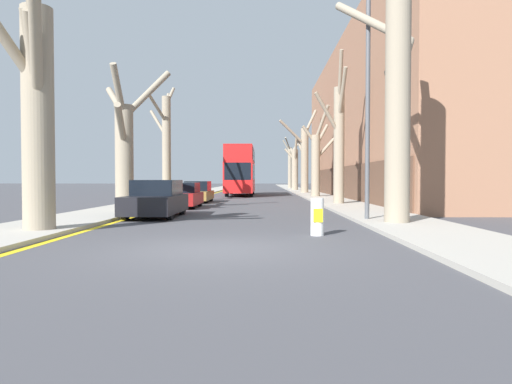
{
  "coord_description": "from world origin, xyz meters",
  "views": [
    {
      "loc": [
        1.1,
        -9.84,
        1.53
      ],
      "look_at": [
        0.48,
        27.75,
        0.47
      ],
      "focal_mm": 32.0,
      "sensor_mm": 36.0,
      "label": 1
    }
  ],
  "objects_px": {
    "street_tree_right_5": "(290,165)",
    "lamp_post": "(366,76)",
    "double_decker_bus": "(241,168)",
    "parked_car_1": "(182,196)",
    "street_tree_left_1": "(125,147)",
    "street_tree_left_0": "(36,107)",
    "street_tree_right_0": "(396,105)",
    "parked_car_2": "(198,192)",
    "traffic_bollard": "(317,217)",
    "parked_car_0": "(156,200)",
    "street_tree_left_2": "(166,143)",
    "street_tree_right_2": "(317,159)",
    "street_tree_right_4": "(295,168)",
    "street_tree_right_3": "(304,157)",
    "street_tree_right_1": "(339,140)"
  },
  "relations": [
    {
      "from": "street_tree_right_3",
      "to": "lamp_post",
      "type": "relative_size",
      "value": 0.94
    },
    {
      "from": "street_tree_left_1",
      "to": "parked_car_1",
      "type": "xyz_separation_m",
      "value": [
        2.13,
        3.14,
        -2.39
      ]
    },
    {
      "from": "street_tree_right_0",
      "to": "street_tree_right_2",
      "type": "bearing_deg",
      "value": 89.76
    },
    {
      "from": "double_decker_bus",
      "to": "traffic_bollard",
      "type": "height_order",
      "value": "double_decker_bus"
    },
    {
      "from": "street_tree_left_0",
      "to": "traffic_bollard",
      "type": "bearing_deg",
      "value": -1.59
    },
    {
      "from": "street_tree_right_2",
      "to": "double_decker_bus",
      "type": "distance_m",
      "value": 8.07
    },
    {
      "from": "traffic_bollard",
      "to": "double_decker_bus",
      "type": "bearing_deg",
      "value": 96.78
    },
    {
      "from": "street_tree_left_2",
      "to": "street_tree_right_5",
      "type": "bearing_deg",
      "value": 75.51
    },
    {
      "from": "street_tree_right_4",
      "to": "parked_car_2",
      "type": "bearing_deg",
      "value": -105.65
    },
    {
      "from": "parked_car_1",
      "to": "lamp_post",
      "type": "distance_m",
      "value": 12.22
    },
    {
      "from": "double_decker_bus",
      "to": "traffic_bollard",
      "type": "bearing_deg",
      "value": -83.22
    },
    {
      "from": "traffic_bollard",
      "to": "street_tree_left_1",
      "type": "bearing_deg",
      "value": 131.93
    },
    {
      "from": "street_tree_right_4",
      "to": "lamp_post",
      "type": "xyz_separation_m",
      "value": [
        -0.51,
        -43.97,
        2.13
      ]
    },
    {
      "from": "street_tree_right_0",
      "to": "lamp_post",
      "type": "height_order",
      "value": "lamp_post"
    },
    {
      "from": "street_tree_left_0",
      "to": "double_decker_bus",
      "type": "bearing_deg",
      "value": 82.11
    },
    {
      "from": "street_tree_left_2",
      "to": "parked_car_2",
      "type": "distance_m",
      "value": 3.98
    },
    {
      "from": "street_tree_left_2",
      "to": "street_tree_right_2",
      "type": "distance_m",
      "value": 13.4
    },
    {
      "from": "double_decker_bus",
      "to": "parked_car_1",
      "type": "xyz_separation_m",
      "value": [
        -2.21,
        -18.31,
        -1.89
      ]
    },
    {
      "from": "street_tree_left_1",
      "to": "street_tree_right_2",
      "type": "distance_m",
      "value": 20.1
    },
    {
      "from": "double_decker_bus",
      "to": "street_tree_right_3",
      "type": "bearing_deg",
      "value": 41.86
    },
    {
      "from": "street_tree_right_0",
      "to": "street_tree_right_5",
      "type": "relative_size",
      "value": 1.01
    },
    {
      "from": "street_tree_left_1",
      "to": "street_tree_right_0",
      "type": "bearing_deg",
      "value": -29.24
    },
    {
      "from": "parked_car_0",
      "to": "lamp_post",
      "type": "height_order",
      "value": "lamp_post"
    },
    {
      "from": "parked_car_0",
      "to": "street_tree_left_2",
      "type": "bearing_deg",
      "value": 100.24
    },
    {
      "from": "street_tree_right_0",
      "to": "parked_car_1",
      "type": "bearing_deg",
      "value": 133.45
    },
    {
      "from": "street_tree_right_0",
      "to": "street_tree_right_1",
      "type": "xyz_separation_m",
      "value": [
        0.01,
        11.55,
        -0.13
      ]
    },
    {
      "from": "parked_car_0",
      "to": "traffic_bollard",
      "type": "distance_m",
      "value": 8.37
    },
    {
      "from": "street_tree_left_1",
      "to": "traffic_bollard",
      "type": "bearing_deg",
      "value": -48.07
    },
    {
      "from": "lamp_post",
      "to": "street_tree_right_0",
      "type": "bearing_deg",
      "value": -55.91
    },
    {
      "from": "parked_car_0",
      "to": "parked_car_1",
      "type": "relative_size",
      "value": 1.13
    },
    {
      "from": "street_tree_right_1",
      "to": "lamp_post",
      "type": "relative_size",
      "value": 0.93
    },
    {
      "from": "street_tree_right_1",
      "to": "traffic_bollard",
      "type": "relative_size",
      "value": 8.62
    },
    {
      "from": "street_tree_right_5",
      "to": "lamp_post",
      "type": "distance_m",
      "value": 55.71
    },
    {
      "from": "street_tree_right_4",
      "to": "street_tree_left_0",
      "type": "bearing_deg",
      "value": -102.33
    },
    {
      "from": "street_tree_left_0",
      "to": "street_tree_right_5",
      "type": "xyz_separation_m",
      "value": [
        10.49,
        59.36,
        0.27
      ]
    },
    {
      "from": "street_tree_right_3",
      "to": "parked_car_0",
      "type": "bearing_deg",
      "value": -106.07
    },
    {
      "from": "street_tree_left_0",
      "to": "street_tree_left_1",
      "type": "distance_m",
      "value": 8.64
    },
    {
      "from": "lamp_post",
      "to": "parked_car_2",
      "type": "bearing_deg",
      "value": 120.03
    },
    {
      "from": "street_tree_right_0",
      "to": "parked_car_2",
      "type": "relative_size",
      "value": 1.88
    },
    {
      "from": "street_tree_right_1",
      "to": "parked_car_0",
      "type": "relative_size",
      "value": 1.96
    },
    {
      "from": "street_tree_left_0",
      "to": "street_tree_left_1",
      "type": "bearing_deg",
      "value": 91.14
    },
    {
      "from": "street_tree_left_2",
      "to": "street_tree_right_5",
      "type": "distance_m",
      "value": 42.85
    },
    {
      "from": "parked_car_1",
      "to": "traffic_bollard",
      "type": "height_order",
      "value": "parked_car_1"
    },
    {
      "from": "street_tree_left_0",
      "to": "street_tree_right_2",
      "type": "xyz_separation_m",
      "value": [
        10.77,
        25.49,
        -0.33
      ]
    },
    {
      "from": "street_tree_right_0",
      "to": "parked_car_2",
      "type": "bearing_deg",
      "value": 120.35
    },
    {
      "from": "street_tree_right_5",
      "to": "parked_car_2",
      "type": "xyz_separation_m",
      "value": [
        -8.54,
        -41.92,
        -3.15
      ]
    },
    {
      "from": "street_tree_left_1",
      "to": "street_tree_right_5",
      "type": "height_order",
      "value": "street_tree_right_5"
    },
    {
      "from": "parked_car_2",
      "to": "traffic_bollard",
      "type": "xyz_separation_m",
      "value": [
        5.81,
        -17.66,
        -0.15
      ]
    },
    {
      "from": "street_tree_left_0",
      "to": "street_tree_right_2",
      "type": "height_order",
      "value": "street_tree_right_2"
    },
    {
      "from": "street_tree_left_1",
      "to": "street_tree_right_0",
      "type": "xyz_separation_m",
      "value": [
        10.84,
        -6.07,
        0.95
      ]
    }
  ]
}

